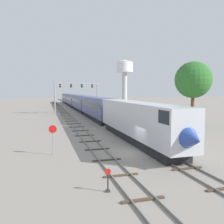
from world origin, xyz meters
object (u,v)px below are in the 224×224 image
Objects in this scene: passenger_train at (80,102)px; water_tower at (125,70)px; trackside_tree_left at (193,80)px; signal_gantry at (77,90)px; switch_stand at (108,184)px; stop_sign at (53,136)px.

water_tower is at bearing 56.99° from passenger_train.
passenger_train is at bearing 109.19° from trackside_tree_left.
signal_gantry is 51.18m from switch_stand.
passenger_train reaches higher than stop_sign.
water_tower reaches higher than signal_gantry.
passenger_train is 5.07× the size of water_tower.
switch_stand is (-7.10, -59.22, -2.09)m from passenger_train.
water_tower is 87.87m from trackside_tree_left.
water_tower is at bearing 70.44° from switch_stand.
signal_gantry is 42.01m from stop_sign.
passenger_train is 39.65× the size of stop_sign.
signal_gantry is 65.90m from water_tower.
water_tower reaches higher than passenger_train.
stop_sign is (-7.75, -41.04, -4.53)m from signal_gantry.
signal_gantry is at bearing 84.53° from switch_stand.
passenger_train reaches higher than switch_stand.
signal_gantry is 33.50m from trackside_tree_left.
switch_stand is 30.20m from trackside_tree_left.
switch_stand is at bearing -95.47° from signal_gantry.
passenger_train is 10.35× the size of trackside_tree_left.
water_tower is 15.44× the size of switch_stand.
stop_sign is at bearing -101.39° from passenger_train.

